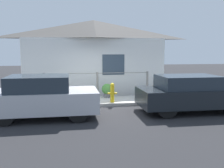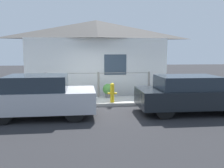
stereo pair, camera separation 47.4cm
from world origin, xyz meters
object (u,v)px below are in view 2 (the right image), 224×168
car_left (41,96)px  potted_plant_near_hydrant (108,90)px  potted_plant_by_fence (62,92)px  fire_hydrant (112,92)px  car_right (190,94)px

car_left → potted_plant_near_hydrant: (2.59, 2.70, -0.25)m
car_left → potted_plant_by_fence: car_left is taller
fire_hydrant → potted_plant_near_hydrant: fire_hydrant is taller
potted_plant_near_hydrant → potted_plant_by_fence: 2.11m
car_left → potted_plant_near_hydrant: 3.75m
car_left → fire_hydrant: (2.65, 1.57, -0.17)m
fire_hydrant → car_right: bearing=-30.3°
potted_plant_by_fence → fire_hydrant: bearing=-19.0°
potted_plant_near_hydrant → potted_plant_by_fence: size_ratio=1.01×
fire_hydrant → potted_plant_near_hydrant: bearing=93.3°
potted_plant_near_hydrant → car_right: bearing=-44.4°
car_right → potted_plant_near_hydrant: (-2.76, 2.70, -0.22)m
car_left → car_right: 5.35m
fire_hydrant → potted_plant_near_hydrant: size_ratio=1.27×
car_left → car_right: size_ratio=0.93×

